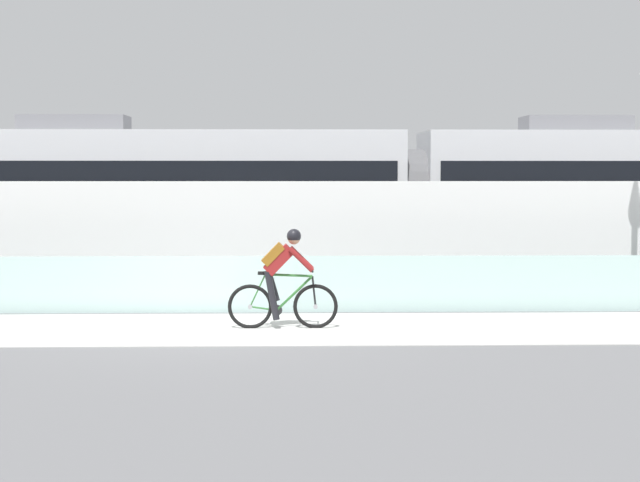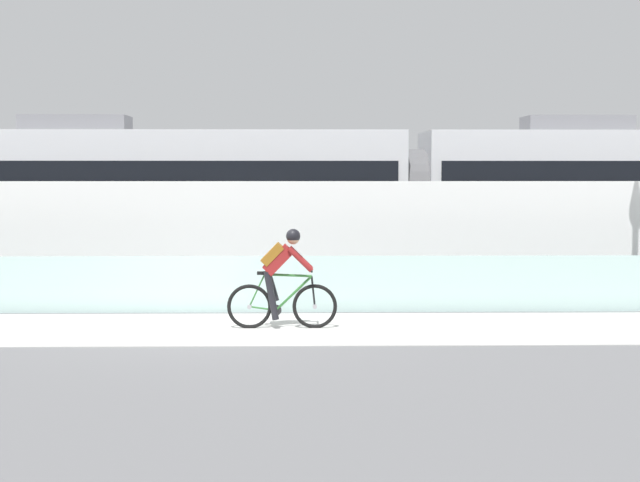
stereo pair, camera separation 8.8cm
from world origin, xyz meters
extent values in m
plane|color=slate|center=(0.00, 0.00, 0.00)|extent=(200.00, 200.00, 0.00)
cube|color=silver|center=(0.00, 0.00, 0.01)|extent=(32.00, 3.20, 0.01)
cube|color=silver|center=(0.00, 1.85, 0.51)|extent=(32.00, 0.05, 1.02)
cube|color=white|center=(0.00, 3.65, 1.17)|extent=(32.00, 0.36, 2.34)
cube|color=#595654|center=(0.00, 6.13, 0.00)|extent=(32.00, 0.08, 0.01)
cube|color=#595654|center=(0.00, 7.57, 0.00)|extent=(32.00, 0.08, 0.01)
cube|color=silver|center=(-1.66, 6.85, 1.90)|extent=(11.00, 2.50, 3.10)
cube|color=black|center=(-1.66, 6.85, 2.25)|extent=(10.56, 2.54, 1.04)
cube|color=orange|center=(-1.66, 6.85, 0.53)|extent=(10.78, 2.53, 0.28)
cube|color=slate|center=(-3.64, 6.85, 3.63)|extent=(2.40, 1.10, 0.36)
cube|color=#232326|center=(-5.18, 6.85, 0.36)|extent=(1.40, 1.88, 0.20)
cylinder|color=black|center=(-5.18, 6.13, 0.30)|extent=(0.60, 0.10, 0.60)
cylinder|color=black|center=(-5.18, 7.57, 0.30)|extent=(0.60, 0.10, 0.60)
cube|color=#232326|center=(1.86, 6.85, 0.36)|extent=(1.40, 1.88, 0.20)
cylinder|color=black|center=(1.86, 6.13, 0.30)|extent=(0.60, 0.10, 0.60)
cylinder|color=black|center=(1.86, 7.57, 0.30)|extent=(0.60, 0.10, 0.60)
cube|color=slate|center=(7.86, 6.85, 3.63)|extent=(2.40, 1.10, 0.36)
cube|color=#232326|center=(6.32, 6.85, 0.36)|extent=(1.40, 1.88, 0.20)
cylinder|color=black|center=(6.32, 6.13, 0.30)|extent=(0.60, 0.10, 0.60)
cylinder|color=black|center=(6.32, 7.57, 0.30)|extent=(0.60, 0.10, 0.60)
cylinder|color=#59595B|center=(4.09, 6.85, 1.90)|extent=(0.60, 2.30, 2.30)
torus|color=black|center=(1.72, 0.00, 0.36)|extent=(0.72, 0.06, 0.72)
cylinder|color=#99999E|center=(1.72, 0.00, 0.36)|extent=(0.07, 0.10, 0.07)
torus|color=black|center=(0.67, 0.00, 0.36)|extent=(0.72, 0.06, 0.72)
cylinder|color=#99999E|center=(0.67, 0.00, 0.36)|extent=(0.07, 0.10, 0.07)
cylinder|color=#337233|center=(1.38, 0.00, 0.57)|extent=(0.60, 0.04, 0.58)
cylinder|color=#337233|center=(1.00, 0.00, 0.59)|extent=(0.22, 0.04, 0.59)
cylinder|color=#337233|center=(1.29, 0.00, 0.86)|extent=(0.76, 0.04, 0.07)
cylinder|color=#337233|center=(0.88, 0.00, 0.33)|extent=(0.43, 0.03, 0.09)
cylinder|color=#337233|center=(0.79, 0.00, 0.62)|extent=(0.27, 0.02, 0.53)
cylinder|color=black|center=(1.69, 0.00, 0.60)|extent=(0.08, 0.03, 0.49)
cube|color=black|center=(0.91, 0.00, 0.90)|extent=(0.24, 0.10, 0.05)
cylinder|color=black|center=(1.67, 0.00, 0.95)|extent=(0.03, 0.58, 0.03)
cylinder|color=#262628|center=(1.09, 0.00, 0.30)|extent=(0.18, 0.02, 0.18)
cube|color=maroon|center=(1.13, 0.00, 1.11)|extent=(0.50, 0.28, 0.51)
cube|color=#8C5919|center=(1.04, 0.00, 1.21)|extent=(0.38, 0.30, 0.38)
sphere|color=tan|center=(1.37, 0.00, 1.46)|extent=(0.20, 0.20, 0.20)
sphere|color=black|center=(1.37, 0.00, 1.49)|extent=(0.23, 0.23, 0.23)
cylinder|color=maroon|center=(1.49, -0.16, 1.12)|extent=(0.41, 0.08, 0.41)
cylinder|color=maroon|center=(1.49, 0.16, 1.12)|extent=(0.41, 0.08, 0.41)
cylinder|color=black|center=(1.02, -0.09, 0.55)|extent=(0.25, 0.11, 0.79)
cylinder|color=black|center=(1.02, 0.09, 0.69)|extent=(0.25, 0.11, 0.52)
camera|label=1|loc=(1.41, -15.35, 2.49)|focal=54.07mm
camera|label=2|loc=(1.50, -15.36, 2.49)|focal=54.07mm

